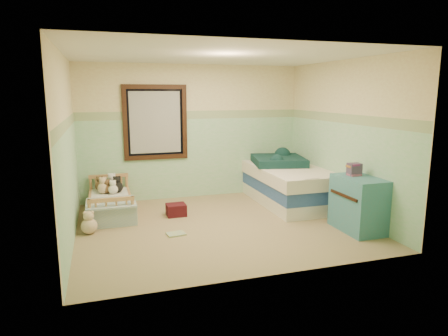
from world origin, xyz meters
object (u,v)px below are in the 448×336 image
object	(u,v)px
plush_floor_tan	(89,226)
dresser	(358,204)
twin_bed_frame	(287,196)
floor_book	(176,234)
red_pillow	(176,210)
plush_floor_cream	(96,217)
toddler_bed_frame	(111,209)

from	to	relation	value
plush_floor_tan	dresser	world-z (taller)	dresser
twin_bed_frame	floor_book	distance (m)	2.53
red_pillow	plush_floor_cream	bearing A→B (deg)	-175.99
toddler_bed_frame	plush_floor_tan	distance (m)	0.92
plush_floor_cream	dresser	distance (m)	3.92
plush_floor_cream	red_pillow	world-z (taller)	plush_floor_cream
plush_floor_tan	plush_floor_cream	bearing A→B (deg)	77.67
toddler_bed_frame	plush_floor_cream	xyz separation A→B (m)	(-0.24, -0.47, 0.04)
dresser	red_pillow	world-z (taller)	dresser
plush_floor_tan	twin_bed_frame	distance (m)	3.51
plush_floor_tan	dresser	bearing A→B (deg)	-15.13
toddler_bed_frame	plush_floor_tan	size ratio (longest dim) A/B	6.01
dresser	floor_book	bearing A→B (deg)	166.78
floor_book	twin_bed_frame	bearing A→B (deg)	18.50
dresser	red_pillow	xyz separation A→B (m)	(-2.39, 1.49, -0.30)
plush_floor_tan	dresser	distance (m)	3.88
floor_book	toddler_bed_frame	bearing A→B (deg)	116.49
dresser	floor_book	distance (m)	2.66
toddler_bed_frame	dresser	xyz separation A→B (m)	(3.42, -1.88, 0.31)
twin_bed_frame	floor_book	bearing A→B (deg)	-154.27
plush_floor_tan	red_pillow	xyz separation A→B (m)	(1.34, 0.48, -0.02)
plush_floor_cream	twin_bed_frame	size ratio (longest dim) A/B	0.11
toddler_bed_frame	plush_floor_tan	bearing A→B (deg)	-110.36
plush_floor_tan	floor_book	bearing A→B (deg)	-19.20
red_pillow	toddler_bed_frame	bearing A→B (deg)	159.30
plush_floor_cream	floor_book	bearing A→B (deg)	-36.37
toddler_bed_frame	plush_floor_cream	distance (m)	0.53
twin_bed_frame	floor_book	size ratio (longest dim) A/B	8.50
floor_book	red_pillow	bearing A→B (deg)	71.84
toddler_bed_frame	twin_bed_frame	world-z (taller)	twin_bed_frame
plush_floor_cream	twin_bed_frame	distance (m)	3.37
plush_floor_tan	red_pillow	distance (m)	1.42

